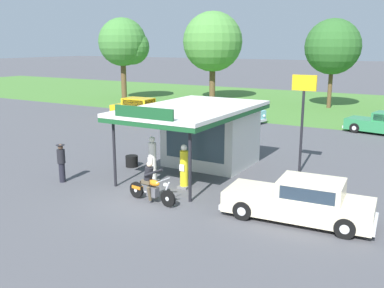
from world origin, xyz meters
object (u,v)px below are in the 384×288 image
object	(u,v)px
parked_car_second_row_spare	(233,112)
gas_pump_nearside	(152,161)
motorcycle_with_rider	(151,185)
parked_car_back_row_centre	(141,108)
gas_pump_offside	(184,168)
featured_classic_sedan	(300,201)
bystander_leaning_by_kiosk	(61,162)
spare_tire_stack	(132,161)
roadside_pole_sign	(303,106)

from	to	relation	value
parked_car_second_row_spare	gas_pump_nearside	bearing A→B (deg)	-77.60
motorcycle_with_rider	parked_car_back_row_centre	size ratio (longest dim) A/B	0.41
gas_pump_nearside	gas_pump_offside	size ratio (longest dim) A/B	1.09
featured_classic_sedan	gas_pump_offside	bearing A→B (deg)	170.08
parked_car_back_row_centre	bystander_leaning_by_kiosk	xyz separation A→B (m)	(7.55, -15.70, 0.20)
motorcycle_with_rider	bystander_leaning_by_kiosk	world-z (taller)	bystander_leaning_by_kiosk
parked_car_second_row_spare	spare_tire_stack	size ratio (longest dim) A/B	8.68
bystander_leaning_by_kiosk	spare_tire_stack	world-z (taller)	bystander_leaning_by_kiosk
roadside_pole_sign	motorcycle_with_rider	bearing A→B (deg)	-119.10
parked_car_second_row_spare	bystander_leaning_by_kiosk	size ratio (longest dim) A/B	3.11
bystander_leaning_by_kiosk	roadside_pole_sign	bearing A→B (deg)	37.98
spare_tire_stack	roadside_pole_sign	bearing A→B (deg)	23.22
gas_pump_offside	roadside_pole_sign	world-z (taller)	roadside_pole_sign
bystander_leaning_by_kiosk	spare_tire_stack	xyz separation A→B (m)	(1.09, 3.44, -0.63)
parked_car_back_row_centre	roadside_pole_sign	bearing A→B (deg)	-29.64
gas_pump_nearside	parked_car_back_row_centre	xyz separation A→B (m)	(-10.94, 13.74, -0.23)
bystander_leaning_by_kiosk	roadside_pole_sign	xyz separation A→B (m)	(8.45, 6.60, 2.19)
gas_pump_nearside	featured_classic_sedan	distance (m)	6.78
gas_pump_nearside	gas_pump_offside	xyz separation A→B (m)	(1.59, -0.00, -0.08)
spare_tire_stack	motorcycle_with_rider	bearing A→B (deg)	-43.74
motorcycle_with_rider	gas_pump_offside	bearing A→B (deg)	83.44
spare_tire_stack	featured_classic_sedan	bearing A→B (deg)	-14.76
gas_pump_nearside	parked_car_back_row_centre	bearing A→B (deg)	128.53
parked_car_second_row_spare	motorcycle_with_rider	bearing A→B (deg)	-74.78
gas_pump_nearside	bystander_leaning_by_kiosk	size ratio (longest dim) A/B	1.20
gas_pump_offside	parked_car_second_row_spare	bearing A→B (deg)	107.88
gas_pump_nearside	parked_car_second_row_spare	size ratio (longest dim) A/B	0.39
parked_car_back_row_centre	featured_classic_sedan	bearing A→B (deg)	-39.66
gas_pump_offside	parked_car_second_row_spare	world-z (taller)	gas_pump_offside
featured_classic_sedan	spare_tire_stack	xyz separation A→B (m)	(-9.01, 2.37, -0.40)
parked_car_back_row_centre	motorcycle_with_rider	bearing A→B (deg)	-52.03
gas_pump_offside	parked_car_second_row_spare	size ratio (longest dim) A/B	0.36
bystander_leaning_by_kiosk	motorcycle_with_rider	bearing A→B (deg)	-0.70
bystander_leaning_by_kiosk	parked_car_second_row_spare	bearing A→B (deg)	90.06
bystander_leaning_by_kiosk	featured_classic_sedan	bearing A→B (deg)	6.02
motorcycle_with_rider	parked_car_second_row_spare	size ratio (longest dim) A/B	0.43
gas_pump_offside	parked_car_back_row_centre	xyz separation A→B (m)	(-12.53, 13.74, -0.15)
gas_pump_offside	spare_tire_stack	size ratio (longest dim) A/B	3.09
gas_pump_offside	featured_classic_sedan	distance (m)	5.21
gas_pump_nearside	parked_car_back_row_centre	size ratio (longest dim) A/B	0.37
motorcycle_with_rider	featured_classic_sedan	bearing A→B (deg)	11.84
parked_car_back_row_centre	spare_tire_stack	xyz separation A→B (m)	(8.65, -12.26, -0.42)
gas_pump_offside	roadside_pole_sign	bearing A→B (deg)	53.16
gas_pump_offside	parked_car_second_row_spare	distance (m)	16.28
featured_classic_sedan	parked_car_second_row_spare	distance (m)	19.26
motorcycle_with_rider	spare_tire_stack	xyz separation A→B (m)	(-3.65, 3.50, -0.38)
featured_classic_sedan	gas_pump_nearside	bearing A→B (deg)	172.39
parked_car_second_row_spare	spare_tire_stack	xyz separation A→B (m)	(1.11, -14.02, -0.45)
parked_car_second_row_spare	roadside_pole_sign	bearing A→B (deg)	-52.05
gas_pump_nearside	motorcycle_with_rider	xyz separation A→B (m)	(1.36, -2.02, -0.27)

